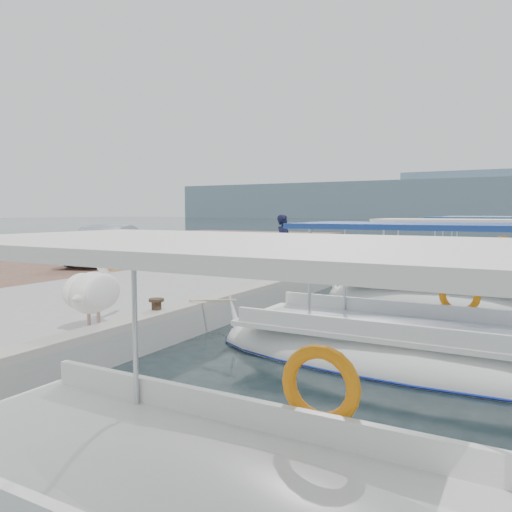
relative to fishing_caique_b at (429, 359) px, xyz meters
The scene contains 12 objects.
ground 5.00m from the fishing_caique_b, 149.11° to the left, with size 400.00×400.00×0.00m, color black.
concrete_quay 10.51m from the fishing_caique_b, 133.93° to the left, with size 6.00×40.00×0.50m, color gray.
quay_curb 8.82m from the fishing_caique_b, 120.80° to the left, with size 0.44×40.00×0.12m, color gray.
cobblestone_strip 14.43m from the fishing_caique_b, 148.38° to the left, with size 4.00×40.00×0.50m, color brown.
fishing_caique_b is the anchor object (origin of this frame).
fishing_caique_c 5.47m from the fishing_caique_b, 95.38° to the left, with size 6.37×2.17×2.83m.
fishing_caique_d 11.83m from the fishing_caique_b, 89.78° to the left, with size 7.28×2.52×2.83m.
fishing_caique_e 16.24m from the fishing_caique_b, 90.25° to the left, with size 7.27×2.37×2.83m.
mooring_bollards 6.20m from the fishing_caique_b, 138.77° to the left, with size 0.28×20.28×0.33m.
pelican 5.45m from the fishing_caique_b, 156.17° to the right, with size 0.68×1.57×1.21m.
fisherman 8.58m from the fishing_caique_b, 131.12° to the left, with size 0.67×0.44×1.83m, color black.
parked_car 13.51m from the fishing_caique_b, 156.74° to the left, with size 1.53×4.38×1.44m, color silver.
Camera 1 is at (5.59, -10.51, 2.40)m, focal length 35.00 mm.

